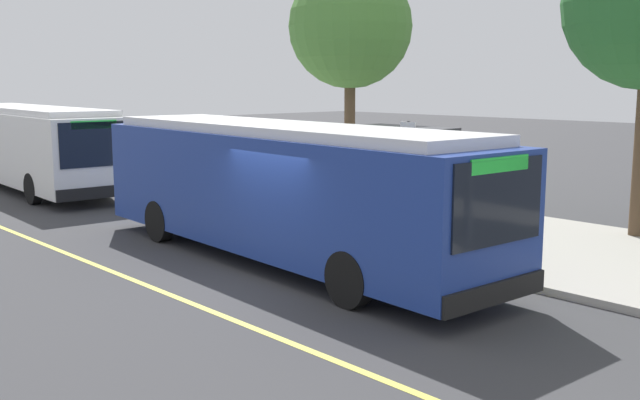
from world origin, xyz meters
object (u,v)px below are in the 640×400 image
object	(u,v)px
transit_bus_main	(282,186)
waiting_bench	(395,199)
pedestrian_commuter	(430,206)
route_sign_post	(408,165)
transit_bus_second	(30,144)

from	to	relation	value
transit_bus_main	waiting_bench	bearing A→B (deg)	104.69
transit_bus_main	pedestrian_commuter	bearing A→B (deg)	54.18
transit_bus_main	pedestrian_commuter	size ratio (longest dim) A/B	6.79
transit_bus_main	route_sign_post	bearing A→B (deg)	69.79
transit_bus_main	pedestrian_commuter	world-z (taller)	transit_bus_main
transit_bus_second	waiting_bench	xyz separation A→B (m)	(13.22, 4.92, -0.98)
transit_bus_main	transit_bus_second	bearing A→B (deg)	178.97
pedestrian_commuter	transit_bus_main	bearing A→B (deg)	-125.82
route_sign_post	pedestrian_commuter	distance (m)	1.22
transit_bus_second	route_sign_post	size ratio (longest dim) A/B	4.30
waiting_bench	pedestrian_commuter	bearing A→B (deg)	-37.76
transit_bus_main	waiting_bench	world-z (taller)	transit_bus_main
route_sign_post	pedestrian_commuter	size ratio (longest dim) A/B	1.66
waiting_bench	pedestrian_commuter	size ratio (longest dim) A/B	0.95
transit_bus_main	waiting_bench	xyz separation A→B (m)	(-1.36, 5.19, -0.98)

